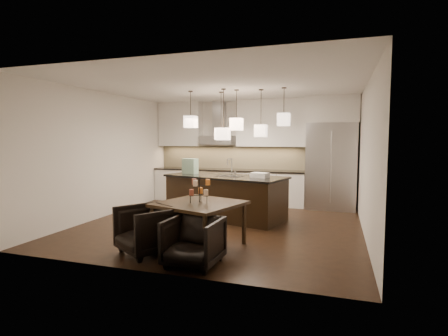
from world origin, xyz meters
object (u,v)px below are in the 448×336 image
(island_body, at_px, (225,198))
(armchair_left, at_px, (147,230))
(refrigerator, at_px, (331,166))
(armchair_right, at_px, (194,242))
(dining_table, at_px, (200,224))

(island_body, xyz_separation_m, armchair_left, (-0.40, -2.67, -0.08))
(refrigerator, xyz_separation_m, armchair_right, (-1.71, -4.72, -0.74))
(refrigerator, distance_m, dining_table, 4.41)
(island_body, relative_size, armchair_left, 3.17)
(dining_table, bearing_deg, refrigerator, 79.99)
(refrigerator, height_order, armchair_left, refrigerator)
(refrigerator, bearing_deg, armchair_left, -120.25)
(armchair_right, bearing_deg, refrigerator, 72.11)
(island_body, relative_size, armchair_right, 3.47)
(dining_table, xyz_separation_m, armchair_left, (-0.63, -0.57, 0.01))
(armchair_left, bearing_deg, armchair_right, 15.00)
(armchair_right, bearing_deg, dining_table, 108.67)
(island_body, relative_size, dining_table, 2.12)
(dining_table, relative_size, armchair_right, 1.64)
(refrigerator, distance_m, armchair_left, 5.20)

